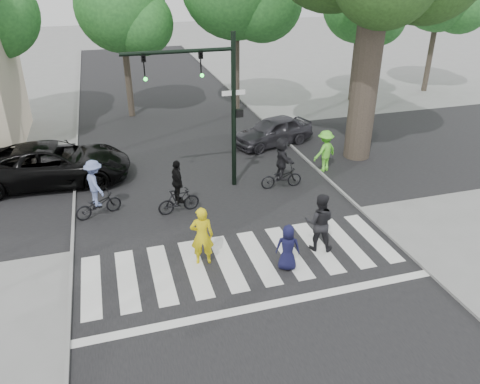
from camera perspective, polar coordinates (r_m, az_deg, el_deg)
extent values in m
plane|color=gray|center=(13.76, 1.59, -10.55)|extent=(120.00, 120.00, 0.00)
cube|color=black|center=(17.84, -3.37, -1.15)|extent=(10.00, 70.00, 0.01)
cube|color=black|center=(20.48, -5.34, 2.63)|extent=(70.00, 10.00, 0.01)
cube|color=gray|center=(17.54, -19.65, -3.15)|extent=(0.10, 70.00, 0.10)
cube|color=gray|center=(19.44, 11.25, 0.97)|extent=(0.10, 70.00, 0.10)
cube|color=silver|center=(14.14, -17.70, -10.83)|extent=(0.55, 3.00, 0.01)
cube|color=silver|center=(14.10, -13.61, -10.33)|extent=(0.55, 3.00, 0.01)
cube|color=silver|center=(14.14, -9.53, -9.78)|extent=(0.55, 3.00, 0.01)
cube|color=silver|center=(14.24, -5.50, -9.18)|extent=(0.55, 3.00, 0.01)
cube|color=silver|center=(14.41, -1.56, -8.56)|extent=(0.55, 3.00, 0.01)
cube|color=silver|center=(14.65, 2.25, -7.91)|extent=(0.55, 3.00, 0.01)
cube|color=silver|center=(14.96, 5.91, -7.25)|extent=(0.55, 3.00, 0.01)
cube|color=silver|center=(15.32, 9.41, -6.60)|extent=(0.55, 3.00, 0.01)
cube|color=silver|center=(15.73, 12.72, -5.95)|extent=(0.55, 3.00, 0.01)
cube|color=silver|center=(16.20, 15.84, -5.33)|extent=(0.55, 3.00, 0.01)
cube|color=silver|center=(12.87, 3.28, -13.61)|extent=(10.00, 0.30, 0.01)
cylinder|color=black|center=(18.04, -0.77, 9.54)|extent=(0.18, 0.18, 6.00)
cylinder|color=black|center=(17.05, -7.59, 16.61)|extent=(4.00, 0.14, 0.14)
imported|color=black|center=(17.28, -4.79, 15.36)|extent=(0.16, 0.20, 1.00)
sphere|color=#19E533|center=(17.25, -4.65, 13.98)|extent=(0.14, 0.14, 0.14)
imported|color=black|center=(16.99, -11.61, 14.73)|extent=(0.16, 0.20, 1.00)
sphere|color=#19E533|center=(16.96, -11.44, 13.33)|extent=(0.14, 0.14, 0.14)
cube|color=black|center=(18.09, -0.09, 9.60)|extent=(0.28, 0.18, 0.30)
cube|color=#FF660C|center=(18.12, 0.24, 9.63)|extent=(0.02, 0.14, 0.20)
cube|color=white|center=(17.82, -0.79, 12.00)|extent=(0.90, 0.04, 0.18)
cylinder|color=brown|center=(21.53, 14.99, 12.89)|extent=(1.20, 1.20, 7.00)
cylinder|color=brown|center=(21.05, 17.05, 20.68)|extent=(1.29, 1.74, 2.93)
cylinder|color=brown|center=(27.78, -13.61, 14.54)|extent=(0.36, 0.36, 5.60)
sphere|color=#266128|center=(27.32, -14.37, 21.09)|extent=(4.80, 4.80, 4.80)
sphere|color=#266128|center=(26.76, -11.90, 19.49)|extent=(3.36, 3.36, 3.36)
cylinder|color=brown|center=(27.40, -0.44, 16.29)|extent=(0.36, 0.36, 6.72)
sphere|color=#266128|center=(26.53, 2.81, 22.19)|extent=(4.20, 4.20, 4.20)
cylinder|color=brown|center=(31.35, 13.88, 15.71)|extent=(0.36, 0.36, 5.46)
sphere|color=#266128|center=(30.94, 14.55, 21.37)|extent=(4.60, 4.60, 4.60)
sphere|color=#266128|center=(30.90, 16.60, 19.67)|extent=(3.22, 3.22, 3.22)
cylinder|color=brown|center=(35.12, 22.35, 16.26)|extent=(0.36, 0.36, 6.16)
sphere|color=#266128|center=(34.88, 25.47, 20.09)|extent=(3.78, 3.78, 3.78)
imported|color=yellow|center=(13.94, -4.66, -5.35)|extent=(0.77, 0.58, 1.90)
imported|color=#131437|center=(13.84, 5.85, -6.75)|extent=(0.83, 0.70, 1.45)
imported|color=black|center=(14.76, 9.64, -3.65)|extent=(1.15, 1.05, 1.92)
imported|color=black|center=(17.40, -16.90, -1.48)|extent=(1.78, 1.14, 0.89)
imported|color=#6C7CB4|center=(17.04, -17.27, 1.03)|extent=(0.97, 1.25, 1.70)
imported|color=black|center=(17.00, -7.48, -1.08)|extent=(1.61, 0.68, 0.94)
imported|color=black|center=(16.66, -7.63, 1.23)|extent=(0.54, 1.00, 1.61)
imported|color=black|center=(18.79, 5.05, 1.79)|extent=(1.71, 0.66, 0.88)
imported|color=black|center=(18.45, 5.16, 4.17)|extent=(0.57, 1.59, 1.69)
imported|color=black|center=(20.44, -21.77, 3.24)|extent=(6.19, 3.16, 1.68)
imported|color=#37353C|center=(23.19, 4.05, 7.44)|extent=(4.35, 2.66, 1.38)
imported|color=#6AE539|center=(20.37, 10.31, 4.93)|extent=(1.34, 1.06, 1.82)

